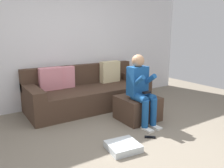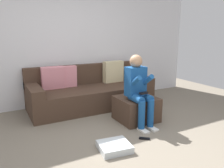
{
  "view_description": "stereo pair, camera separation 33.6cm",
  "coord_description": "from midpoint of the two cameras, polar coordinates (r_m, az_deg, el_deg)",
  "views": [
    {
      "loc": [
        -1.77,
        -2.12,
        1.51
      ],
      "look_at": [
        0.46,
        1.32,
        0.57
      ],
      "focal_mm": 36.1,
      "sensor_mm": 36.0,
      "label": 1
    },
    {
      "loc": [
        -1.48,
        -2.29,
        1.51
      ],
      "look_at": [
        0.46,
        1.32,
        0.57
      ],
      "focal_mm": 36.1,
      "sensor_mm": 36.0,
      "label": 2
    }
  ],
  "objects": [
    {
      "name": "ground_plane",
      "position": [
        3.13,
        7.39,
        -16.08
      ],
      "size": [
        7.98,
        7.98,
        0.0
      ],
      "primitive_type": "plane",
      "color": "slate"
    },
    {
      "name": "couch_sectional",
      "position": [
        4.68,
        -3.59,
        -2.01
      ],
      "size": [
        2.49,
        0.99,
        0.89
      ],
      "color": "#473326",
      "rests_on": "ground_plane"
    },
    {
      "name": "ottoman",
      "position": [
        4.0,
        8.55,
        -6.24
      ],
      "size": [
        0.65,
        0.62,
        0.42
      ],
      "primitive_type": "cube",
      "color": "#473326",
      "rests_on": "ground_plane"
    },
    {
      "name": "wall_back",
      "position": [
        4.87,
        -8.94,
        11.15
      ],
      "size": [
        6.14,
        0.1,
        2.74
      ],
      "primitive_type": "cube",
      "color": "silver",
      "rests_on": "ground_plane"
    },
    {
      "name": "remote_near_ottoman",
      "position": [
        3.41,
        11.12,
        -13.44
      ],
      "size": [
        0.15,
        0.14,
        0.02
      ],
      "primitive_type": "cube",
      "rotation": [
        0.0,
        0.0,
        -0.7
      ],
      "color": "black",
      "rests_on": "ground_plane"
    },
    {
      "name": "person_seated",
      "position": [
        3.7,
        9.31,
        -0.74
      ],
      "size": [
        0.32,
        0.59,
        1.16
      ],
      "color": "#194C8C",
      "rests_on": "ground_plane"
    },
    {
      "name": "storage_bin",
      "position": [
        3.07,
        3.85,
        -15.63
      ],
      "size": [
        0.45,
        0.42,
        0.09
      ],
      "primitive_type": "cube",
      "rotation": [
        0.0,
        0.0,
        -0.12
      ],
      "color": "silver",
      "rests_on": "ground_plane"
    }
  ]
}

